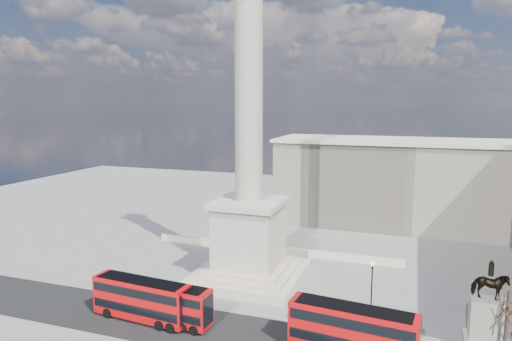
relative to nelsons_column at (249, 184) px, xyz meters
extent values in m
plane|color=gray|center=(0.00, -5.00, -12.92)|extent=(180.00, 180.00, 0.00)
cube|color=black|center=(5.00, -15.00, -12.91)|extent=(120.00, 9.00, 0.01)
cube|color=beige|center=(0.00, 0.00, -12.42)|extent=(14.00, 14.00, 1.00)
cube|color=beige|center=(0.00, 0.00, -11.67)|extent=(12.00, 12.00, 0.50)
cube|color=beige|center=(0.00, 0.00, -11.17)|extent=(10.00, 10.00, 0.50)
cube|color=beige|center=(0.00, 0.00, -6.92)|extent=(8.00, 8.00, 8.00)
cube|color=beige|center=(0.00, 0.00, -2.52)|extent=(9.00, 9.00, 0.80)
cylinder|color=#B0A492|center=(0.00, 0.00, 14.88)|extent=(3.60, 3.60, 34.00)
cube|color=beige|center=(0.00, 11.00, -12.37)|extent=(40.00, 0.60, 1.10)
cube|color=#B8AE97|center=(20.00, 35.00, -4.92)|extent=(50.00, 16.00, 16.00)
cube|color=beige|center=(20.00, 35.00, 3.38)|extent=(51.00, 17.00, 0.60)
cube|color=#BD090D|center=(-4.22, -14.99, -10.61)|extent=(10.83, 3.14, 3.94)
cube|color=black|center=(-4.22, -14.99, -11.31)|extent=(10.41, 3.17, 0.88)
cube|color=black|center=(-4.22, -14.99, -9.56)|extent=(10.41, 3.17, 0.88)
cube|color=black|center=(-4.22, -14.99, -8.61)|extent=(9.75, 2.83, 0.06)
cylinder|color=black|center=(-7.75, -14.76, -12.38)|extent=(1.24, 2.62, 1.07)
cylinder|color=black|center=(-1.24, -15.19, -12.38)|extent=(1.24, 2.62, 1.07)
cylinder|color=black|center=(0.05, -15.28, -12.38)|extent=(1.24, 2.62, 1.07)
cube|color=#BD090D|center=(-6.90, -15.28, -10.48)|extent=(11.48, 3.49, 4.16)
cube|color=black|center=(-6.90, -15.28, -11.22)|extent=(11.03, 3.51, 0.93)
cube|color=black|center=(-6.90, -15.28, -9.37)|extent=(11.03, 3.51, 0.93)
cube|color=black|center=(-6.90, -15.28, -8.36)|extent=(10.33, 3.14, 0.06)
cylinder|color=black|center=(-10.62, -14.97, -12.35)|extent=(1.35, 2.77, 1.13)
cylinder|color=black|center=(-3.75, -15.53, -12.35)|extent=(1.35, 2.77, 1.13)
cylinder|color=black|center=(-2.40, -15.64, -12.35)|extent=(1.35, 2.77, 1.13)
cube|color=#BD090D|center=(15.73, -14.93, -10.34)|extent=(12.13, 3.92, 4.39)
cube|color=black|center=(15.73, -14.93, -11.13)|extent=(11.67, 3.93, 0.98)
cube|color=black|center=(15.73, -14.93, -9.18)|extent=(11.67, 3.93, 0.98)
cube|color=black|center=(15.73, -14.93, -8.12)|extent=(10.92, 3.53, 0.07)
cylinder|color=black|center=(11.82, -14.52, -12.32)|extent=(1.48, 2.94, 1.19)
cylinder|color=black|center=(16.63, -5.82, -12.68)|extent=(0.42, 0.42, 0.48)
cylinder|color=black|center=(16.63, -5.82, -10.06)|extent=(0.15, 0.15, 5.70)
cylinder|color=black|center=(16.63, -5.82, -7.31)|extent=(0.29, 0.29, 0.29)
sphere|color=silver|center=(16.63, -5.82, -6.97)|extent=(0.53, 0.53, 0.53)
cube|color=beige|center=(27.96, -8.14, -12.66)|extent=(4.09, 3.07, 0.51)
cube|color=beige|center=(27.96, -8.14, -10.67)|extent=(3.27, 2.25, 4.50)
imported|color=black|center=(27.96, -8.14, -7.04)|extent=(3.34, 1.66, 2.76)
cylinder|color=black|center=(27.96, -8.14, -5.36)|extent=(0.51, 0.51, 1.23)
sphere|color=black|center=(27.96, -8.14, -4.61)|extent=(0.37, 0.37, 0.37)
cylinder|color=#332319|center=(28.51, -14.09, -8.96)|extent=(0.32, 0.32, 7.91)
imported|color=#222722|center=(12.27, -8.90, -11.97)|extent=(0.75, 0.54, 1.90)
imported|color=#222722|center=(8.81, -9.95, -12.04)|extent=(0.93, 1.09, 1.76)
camera|label=1|loc=(20.34, -55.49, 10.70)|focal=32.00mm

